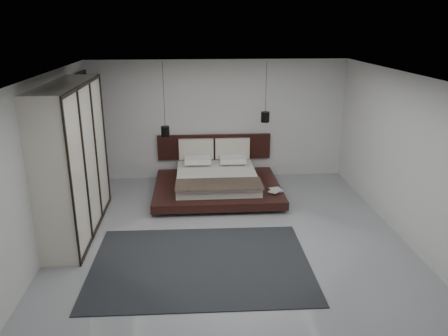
{
  "coord_description": "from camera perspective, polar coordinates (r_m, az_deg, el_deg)",
  "views": [
    {
      "loc": [
        -0.59,
        -7.09,
        3.59
      ],
      "look_at": [
        0.01,
        1.2,
        0.81
      ],
      "focal_mm": 35.0,
      "sensor_mm": 36.0,
      "label": 1
    }
  ],
  "objects": [
    {
      "name": "wall_left",
      "position": [
        7.8,
        -21.92,
        0.82
      ],
      "size": [
        0.0,
        6.0,
        6.0
      ],
      "primitive_type": "plane",
      "rotation": [
        1.57,
        0.0,
        1.57
      ],
      "color": "silver",
      "rests_on": "floor"
    },
    {
      "name": "ceiling",
      "position": [
        7.16,
        0.65,
        12.16
      ],
      "size": [
        6.0,
        6.0,
        0.0
      ],
      "primitive_type": "plane",
      "rotation": [
        3.14,
        0.0,
        0.0
      ],
      "color": "white",
      "rests_on": "wall_back"
    },
    {
      "name": "floor",
      "position": [
        7.97,
        0.58,
        -8.27
      ],
      "size": [
        6.0,
        6.0,
        0.0
      ],
      "primitive_type": "plane",
      "color": "gray",
      "rests_on": "ground"
    },
    {
      "name": "rug",
      "position": [
        6.98,
        -3.04,
        -12.39
      ],
      "size": [
        3.42,
        2.47,
        0.01
      ],
      "primitive_type": "cube",
      "rotation": [
        0.0,
        0.0,
        -0.02
      ],
      "color": "black",
      "rests_on": "floor"
    },
    {
      "name": "wall_front",
      "position": [
        4.68,
        3.67,
        -9.46
      ],
      "size": [
        6.0,
        0.0,
        6.0
      ],
      "primitive_type": "plane",
      "rotation": [
        -1.57,
        0.0,
        0.0
      ],
      "color": "silver",
      "rests_on": "floor"
    },
    {
      "name": "wall_back",
      "position": [
        10.34,
        -0.76,
        6.28
      ],
      "size": [
        6.0,
        0.0,
        6.0
      ],
      "primitive_type": "plane",
      "rotation": [
        1.57,
        0.0,
        0.0
      ],
      "color": "silver",
      "rests_on": "floor"
    },
    {
      "name": "book_upper",
      "position": [
        9.1,
        6.14,
        -2.89
      ],
      "size": [
        0.31,
        0.32,
        0.02
      ],
      "primitive_type": "imported",
      "rotation": [
        0.0,
        0.0,
        -0.7
      ],
      "color": "#99724C",
      "rests_on": "book_lower"
    },
    {
      "name": "lattice_screen",
      "position": [
        10.09,
        -17.58,
        4.51
      ],
      "size": [
        0.05,
        0.9,
        2.6
      ],
      "primitive_type": "cube",
      "color": "black",
      "rests_on": "floor"
    },
    {
      "name": "bed",
      "position": [
        9.6,
        -0.96,
        -1.65
      ],
      "size": [
        2.69,
        2.36,
        1.06
      ],
      "color": "black",
      "rests_on": "floor"
    },
    {
      "name": "pendant_right",
      "position": [
        9.76,
        5.4,
        6.67
      ],
      "size": [
        0.19,
        0.19,
        1.31
      ],
      "color": "black",
      "rests_on": "ceiling"
    },
    {
      "name": "book_lower",
      "position": [
        9.14,
        6.22,
        -2.96
      ],
      "size": [
        0.28,
        0.34,
        0.03
      ],
      "primitive_type": "imported",
      "rotation": [
        0.0,
        0.0,
        0.23
      ],
      "color": "#99724C",
      "rests_on": "bed"
    },
    {
      "name": "wardrobe",
      "position": [
        8.02,
        -19.17,
        1.01
      ],
      "size": [
        0.63,
        2.69,
        2.64
      ],
      "color": "beige",
      "rests_on": "floor"
    },
    {
      "name": "pendant_left",
      "position": [
        9.71,
        -7.68,
        4.8
      ],
      "size": [
        0.19,
        0.19,
        1.6
      ],
      "color": "black",
      "rests_on": "ceiling"
    },
    {
      "name": "wall_right",
      "position": [
        8.25,
        21.88,
        1.73
      ],
      "size": [
        0.0,
        6.0,
        6.0
      ],
      "primitive_type": "plane",
      "rotation": [
        1.57,
        0.0,
        -1.57
      ],
      "color": "silver",
      "rests_on": "floor"
    }
  ]
}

